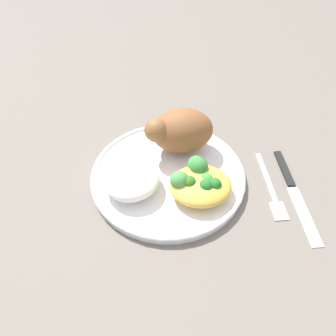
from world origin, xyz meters
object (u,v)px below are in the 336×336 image
at_px(roasted_chicken, 180,131).
at_px(fork, 271,188).
at_px(plate, 168,175).
at_px(rice_pile, 131,179).
at_px(knife, 292,186).
at_px(mac_cheese_with_broccoli, 199,182).

xyz_separation_m(roasted_chicken, fork, (-0.14, 0.10, -0.05)).
distance_m(plate, rice_pile, 0.07).
height_order(roasted_chicken, rice_pile, roasted_chicken).
height_order(roasted_chicken, knife, roasted_chicken).
distance_m(roasted_chicken, fork, 0.18).
distance_m(mac_cheese_with_broccoli, fork, 0.12).
relative_size(roasted_chicken, mac_cheese_with_broccoli, 1.22).
xyz_separation_m(plate, mac_cheese_with_broccoli, (-0.04, 0.04, 0.03)).
xyz_separation_m(plate, rice_pile, (0.06, 0.02, 0.03)).
bearing_deg(knife, mac_cheese_with_broccoli, 0.79).
bearing_deg(roasted_chicken, mac_cheese_with_broccoli, 99.77).
distance_m(plate, knife, 0.20).
height_order(plate, rice_pile, rice_pile).
relative_size(plate, mac_cheese_with_broccoli, 2.67).
distance_m(roasted_chicken, rice_pile, 0.12).
height_order(roasted_chicken, mac_cheese_with_broccoli, roasted_chicken).
relative_size(plate, roasted_chicken, 2.18).
height_order(plate, knife, plate).
height_order(rice_pile, fork, rice_pile).
bearing_deg(fork, mac_cheese_with_broccoli, 0.86).
height_order(mac_cheese_with_broccoli, knife, mac_cheese_with_broccoli).
relative_size(plate, rice_pile, 2.88).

